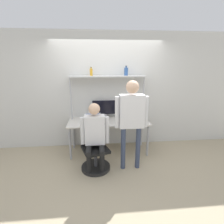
{
  "coord_description": "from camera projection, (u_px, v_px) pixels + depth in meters",
  "views": [
    {
      "loc": [
        -0.27,
        -3.35,
        2.0
      ],
      "look_at": [
        0.03,
        -0.13,
        1.09
      ],
      "focal_mm": 28.0,
      "sensor_mm": 36.0,
      "label": 1
    }
  ],
  "objects": [
    {
      "name": "laptop",
      "position": [
        93.0,
        121.0,
        3.73
      ],
      "size": [
        0.34,
        0.23,
        0.23
      ],
      "color": "silver",
      "rests_on": "desk"
    },
    {
      "name": "bottle_blue",
      "position": [
        126.0,
        71.0,
        3.89
      ],
      "size": [
        0.09,
        0.09,
        0.21
      ],
      "color": "#335999",
      "rests_on": "shelf_unit"
    },
    {
      "name": "person_seated",
      "position": [
        95.0,
        133.0,
        3.22
      ],
      "size": [
        0.54,
        0.46,
        1.31
      ],
      "color": "black",
      "rests_on": "ground_plane"
    },
    {
      "name": "shelf_unit",
      "position": [
        108.0,
        86.0,
        3.94
      ],
      "size": [
        1.71,
        0.31,
        1.73
      ],
      "color": "silver",
      "rests_on": "ground_plane"
    },
    {
      "name": "monitor",
      "position": [
        105.0,
        108.0,
        4.11
      ],
      "size": [
        0.63,
        0.18,
        0.44
      ],
      "color": "#B7B7BC",
      "rests_on": "desk"
    },
    {
      "name": "office_chair",
      "position": [
        95.0,
        155.0,
        3.4
      ],
      "size": [
        0.58,
        0.58,
        0.89
      ],
      "color": "black",
      "rests_on": "ground_plane"
    },
    {
      "name": "desk",
      "position": [
        109.0,
        124.0,
        3.97
      ],
      "size": [
        1.8,
        0.73,
        0.74
      ],
      "color": "beige",
      "rests_on": "ground_plane"
    },
    {
      "name": "cell_phone",
      "position": [
        106.0,
        124.0,
        3.73
      ],
      "size": [
        0.07,
        0.15,
        0.01
      ],
      "color": "silver",
      "rests_on": "desk"
    },
    {
      "name": "wall_back",
      "position": [
        107.0,
        91.0,
        4.16
      ],
      "size": [
        8.0,
        0.06,
        2.7
      ],
      "color": "silver",
      "rests_on": "ground_plane"
    },
    {
      "name": "person_standing",
      "position": [
        132.0,
        114.0,
        3.17
      ],
      "size": [
        0.61,
        0.23,
        1.72
      ],
      "color": "#38425B",
      "rests_on": "ground_plane"
    },
    {
      "name": "ground_plane",
      "position": [
        110.0,
        159.0,
        3.78
      ],
      "size": [
        12.0,
        12.0,
        0.0
      ],
      "primitive_type": "plane",
      "color": "tan"
    },
    {
      "name": "bottle_amber",
      "position": [
        91.0,
        72.0,
        3.82
      ],
      "size": [
        0.06,
        0.06,
        0.19
      ],
      "color": "gold",
      "rests_on": "shelf_unit"
    }
  ]
}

